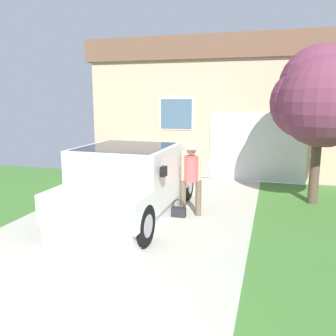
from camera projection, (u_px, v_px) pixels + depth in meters
name	position (u px, v px, depth m)	size (l,w,h in m)	color
pickup_truck	(131.00, 185.00, 8.21)	(2.18, 5.17, 1.68)	white
person_with_hat	(191.00, 174.00, 8.20)	(0.49, 0.41, 1.72)	brown
handbag	(179.00, 211.00, 8.27)	(0.33, 0.15, 0.42)	#232328
house_with_garage	(241.00, 106.00, 14.26)	(10.70, 5.78, 4.77)	#D6B291
front_yard_tree	(319.00, 97.00, 8.77)	(2.40, 2.63, 4.06)	brown
wheeled_trash_bin	(96.00, 159.00, 12.79)	(0.60, 0.72, 1.03)	#424247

